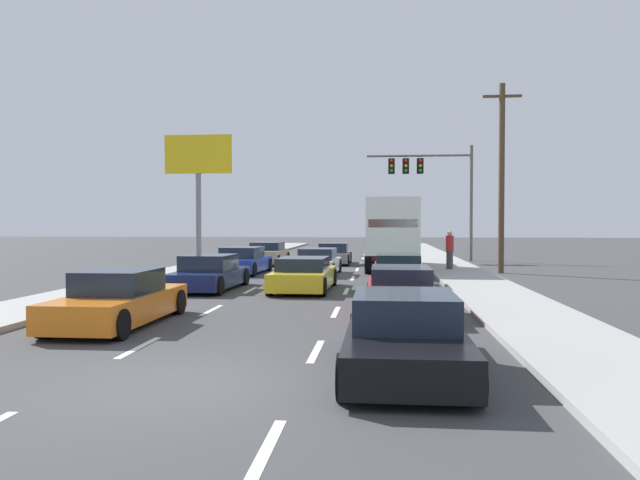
{
  "coord_description": "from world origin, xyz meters",
  "views": [
    {
      "loc": [
        2.88,
        -8.6,
        2.37
      ],
      "look_at": [
        0.59,
        14.48,
        1.74
      ],
      "focal_mm": 34.19,
      "sensor_mm": 36.0,
      "label": 1
    }
  ],
  "objects_px": {
    "car_blue": "(243,261)",
    "car_gray": "(334,255)",
    "traffic_signal_mast": "(424,174)",
    "car_navy": "(209,274)",
    "box_truck": "(393,230)",
    "roadside_billboard": "(198,169)",
    "car_orange": "(119,301)",
    "car_black": "(405,336)",
    "utility_pole_mid": "(502,176)",
    "car_red": "(401,292)",
    "car_white": "(318,262)",
    "car_tan": "(267,254)",
    "pedestrian_near_corner": "(450,250)",
    "car_yellow": "(304,275)",
    "car_green": "(398,273)"
  },
  "relations": [
    {
      "from": "car_gray",
      "to": "car_black",
      "type": "height_order",
      "value": "car_black"
    },
    {
      "from": "car_gray",
      "to": "car_black",
      "type": "distance_m",
      "value": 25.51
    },
    {
      "from": "car_white",
      "to": "box_truck",
      "type": "distance_m",
      "value": 4.73
    },
    {
      "from": "car_tan",
      "to": "car_orange",
      "type": "xyz_separation_m",
      "value": [
        0.45,
        -21.09,
        -0.03
      ]
    },
    {
      "from": "utility_pole_mid",
      "to": "car_gray",
      "type": "bearing_deg",
      "value": 146.4
    },
    {
      "from": "car_orange",
      "to": "traffic_signal_mast",
      "type": "relative_size",
      "value": 0.64
    },
    {
      "from": "car_blue",
      "to": "car_gray",
      "type": "distance_m",
      "value": 7.94
    },
    {
      "from": "car_blue",
      "to": "car_gray",
      "type": "xyz_separation_m",
      "value": [
        3.78,
        6.99,
        -0.02
      ]
    },
    {
      "from": "box_truck",
      "to": "utility_pole_mid",
      "type": "xyz_separation_m",
      "value": [
        5.1,
        -1.13,
        2.59
      ]
    },
    {
      "from": "car_orange",
      "to": "car_yellow",
      "type": "bearing_deg",
      "value": 66.35
    },
    {
      "from": "utility_pole_mid",
      "to": "roadside_billboard",
      "type": "xyz_separation_m",
      "value": [
        -17.92,
        10.43,
        1.41
      ]
    },
    {
      "from": "car_orange",
      "to": "car_black",
      "type": "distance_m",
      "value": 7.45
    },
    {
      "from": "car_gray",
      "to": "utility_pole_mid",
      "type": "height_order",
      "value": "utility_pole_mid"
    },
    {
      "from": "box_truck",
      "to": "pedestrian_near_corner",
      "type": "height_order",
      "value": "box_truck"
    },
    {
      "from": "car_navy",
      "to": "box_truck",
      "type": "xyz_separation_m",
      "value": [
        6.7,
        9.53,
        1.48
      ]
    },
    {
      "from": "car_yellow",
      "to": "car_black",
      "type": "xyz_separation_m",
      "value": [
        3.09,
        -11.41,
        0.01
      ]
    },
    {
      "from": "box_truck",
      "to": "car_red",
      "type": "height_order",
      "value": "box_truck"
    },
    {
      "from": "car_blue",
      "to": "car_yellow",
      "type": "height_order",
      "value": "car_blue"
    },
    {
      "from": "pedestrian_near_corner",
      "to": "car_white",
      "type": "bearing_deg",
      "value": -160.33
    },
    {
      "from": "car_navy",
      "to": "car_white",
      "type": "distance_m",
      "value": 7.42
    },
    {
      "from": "car_red",
      "to": "pedestrian_near_corner",
      "type": "bearing_deg",
      "value": 78.66
    },
    {
      "from": "car_navy",
      "to": "box_truck",
      "type": "distance_m",
      "value": 11.74
    },
    {
      "from": "roadside_billboard",
      "to": "traffic_signal_mast",
      "type": "bearing_deg",
      "value": -4.51
    },
    {
      "from": "car_navy",
      "to": "car_orange",
      "type": "distance_m",
      "value": 7.62
    },
    {
      "from": "car_blue",
      "to": "car_tan",
      "type": "bearing_deg",
      "value": 90.39
    },
    {
      "from": "car_orange",
      "to": "car_red",
      "type": "bearing_deg",
      "value": 19.96
    },
    {
      "from": "car_black",
      "to": "car_white",
      "type": "bearing_deg",
      "value": 100.26
    },
    {
      "from": "box_truck",
      "to": "pedestrian_near_corner",
      "type": "xyz_separation_m",
      "value": [
        2.76,
        -0.62,
        -0.96
      ]
    },
    {
      "from": "car_orange",
      "to": "pedestrian_near_corner",
      "type": "xyz_separation_m",
      "value": [
        9.42,
        16.53,
        0.51
      ]
    },
    {
      "from": "car_red",
      "to": "pedestrian_near_corner",
      "type": "height_order",
      "value": "pedestrian_near_corner"
    },
    {
      "from": "car_red",
      "to": "car_tan",
      "type": "bearing_deg",
      "value": 110.61
    },
    {
      "from": "car_white",
      "to": "car_navy",
      "type": "bearing_deg",
      "value": -115.78
    },
    {
      "from": "car_green",
      "to": "car_red",
      "type": "xyz_separation_m",
      "value": [
        -0.1,
        -6.29,
        0.01
      ]
    },
    {
      "from": "car_white",
      "to": "utility_pole_mid",
      "type": "height_order",
      "value": "utility_pole_mid"
    },
    {
      "from": "car_orange",
      "to": "car_gray",
      "type": "xyz_separation_m",
      "value": [
        3.37,
        21.59,
        -0.01
      ]
    },
    {
      "from": "car_gray",
      "to": "traffic_signal_mast",
      "type": "relative_size",
      "value": 0.56
    },
    {
      "from": "car_red",
      "to": "utility_pole_mid",
      "type": "height_order",
      "value": "utility_pole_mid"
    },
    {
      "from": "car_tan",
      "to": "utility_pole_mid",
      "type": "xyz_separation_m",
      "value": [
        12.21,
        -5.08,
        4.03
      ]
    },
    {
      "from": "car_white",
      "to": "car_tan",
      "type": "bearing_deg",
      "value": 118.16
    },
    {
      "from": "traffic_signal_mast",
      "to": "car_white",
      "type": "bearing_deg",
      "value": -117.0
    },
    {
      "from": "roadside_billboard",
      "to": "pedestrian_near_corner",
      "type": "relative_size",
      "value": 4.44
    },
    {
      "from": "car_navy",
      "to": "utility_pole_mid",
      "type": "bearing_deg",
      "value": 35.42
    },
    {
      "from": "utility_pole_mid",
      "to": "car_red",
      "type": "bearing_deg",
      "value": -110.81
    },
    {
      "from": "car_navy",
      "to": "car_gray",
      "type": "distance_m",
      "value": 14.38
    },
    {
      "from": "car_navy",
      "to": "car_orange",
      "type": "relative_size",
      "value": 0.98
    },
    {
      "from": "car_orange",
      "to": "car_black",
      "type": "xyz_separation_m",
      "value": [
        6.45,
        -3.73,
        -0.01
      ]
    },
    {
      "from": "car_tan",
      "to": "car_white",
      "type": "xyz_separation_m",
      "value": [
        3.64,
        -6.79,
        -0.04
      ]
    },
    {
      "from": "car_white",
      "to": "roadside_billboard",
      "type": "height_order",
      "value": "roadside_billboard"
    },
    {
      "from": "car_gray",
      "to": "car_yellow",
      "type": "height_order",
      "value": "car_gray"
    },
    {
      "from": "car_gray",
      "to": "car_white",
      "type": "bearing_deg",
      "value": -91.46
    }
  ]
}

